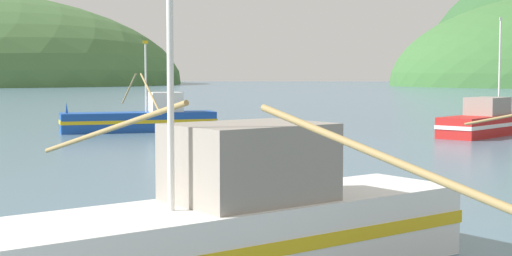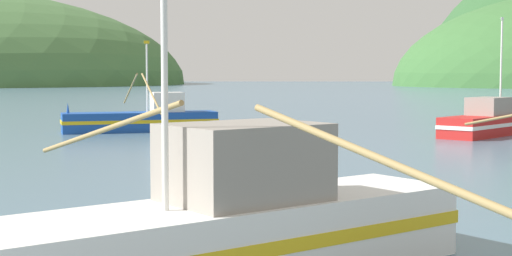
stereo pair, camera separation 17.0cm
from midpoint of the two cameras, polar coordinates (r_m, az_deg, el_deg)
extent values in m
cube|color=white|center=(14.46, -2.85, -8.61)|extent=(10.07, 8.61, 1.50)
cube|color=gold|center=(14.45, -2.85, -8.32)|extent=(10.17, 8.70, 0.27)
cube|color=gray|center=(14.57, -0.84, -2.57)|extent=(3.59, 3.47, 1.48)
cylinder|color=silver|center=(13.52, -6.76, 2.38)|extent=(0.12, 0.12, 4.07)
cylinder|color=#997F4C|center=(10.56, 12.18, -3.44)|extent=(4.54, 5.78, 1.67)
cylinder|color=#997F4C|center=(18.36, -11.45, -0.19)|extent=(4.54, 5.78, 1.67)
cube|color=#19479E|center=(50.89, -8.84, 0.45)|extent=(10.27, 5.23, 1.28)
cube|color=gold|center=(50.89, -8.84, 0.53)|extent=(10.37, 5.29, 0.23)
cone|color=#19479E|center=(50.37, -14.07, 1.47)|extent=(0.25, 0.25, 0.70)
cube|color=silver|center=(51.12, -6.85, 1.94)|extent=(2.49, 2.31, 1.30)
cylinder|color=silver|center=(50.86, -8.33, 3.71)|extent=(0.12, 0.12, 4.48)
cube|color=gold|center=(50.89, -8.36, 6.37)|extent=(0.35, 0.14, 0.20)
cylinder|color=#997F4C|center=(46.21, -8.02, 2.63)|extent=(2.29, 6.76, 2.33)
cylinder|color=#997F4C|center=(55.39, -9.57, 2.88)|extent=(2.29, 6.76, 2.33)
cube|color=red|center=(50.22, 17.13, 0.25)|extent=(8.60, 9.40, 1.26)
cube|color=white|center=(50.21, 17.13, 0.32)|extent=(8.69, 9.49, 0.23)
cube|color=gray|center=(49.49, 16.80, 1.57)|extent=(3.25, 3.33, 1.11)
cylinder|color=silver|center=(50.96, 17.65, 4.33)|extent=(0.12, 0.12, 5.90)
cube|color=white|center=(51.06, 17.73, 7.77)|extent=(0.26, 0.29, 0.20)
camera|label=1|loc=(0.08, -90.14, -0.01)|focal=53.53mm
camera|label=2|loc=(0.08, 89.86, 0.01)|focal=53.53mm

